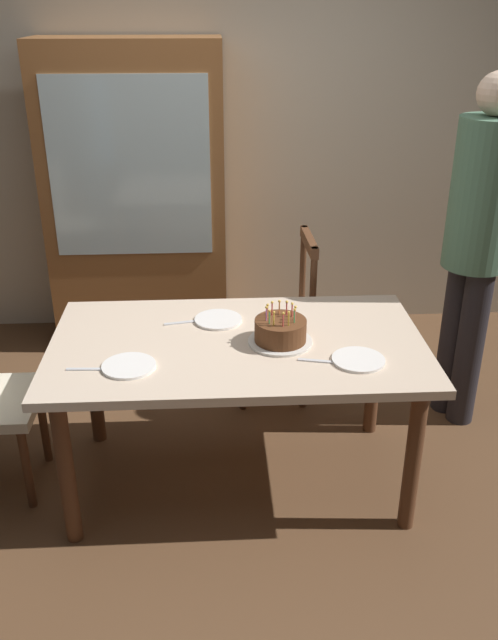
# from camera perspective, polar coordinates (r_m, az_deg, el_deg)

# --- Properties ---
(ground) EXTENTS (6.40, 6.40, 0.00)m
(ground) POSITION_cam_1_polar(r_m,az_deg,el_deg) (3.35, -0.88, -13.13)
(ground) COLOR brown
(back_wall) EXTENTS (6.40, 0.10, 2.60)m
(back_wall) POSITION_cam_1_polar(r_m,az_deg,el_deg) (4.54, -2.00, 15.41)
(back_wall) COLOR beige
(back_wall) RESTS_ON ground
(dining_table) EXTENTS (1.63, 0.93, 0.74)m
(dining_table) POSITION_cam_1_polar(r_m,az_deg,el_deg) (2.99, -0.96, -3.29)
(dining_table) COLOR beige
(dining_table) RESTS_ON ground
(birthday_cake) EXTENTS (0.28, 0.28, 0.18)m
(birthday_cake) POSITION_cam_1_polar(r_m,az_deg,el_deg) (2.91, 2.67, -1.01)
(birthday_cake) COLOR silver
(birthday_cake) RESTS_ON dining_table
(plate_near_celebrant) EXTENTS (0.22, 0.22, 0.01)m
(plate_near_celebrant) POSITION_cam_1_polar(r_m,az_deg,el_deg) (2.78, -10.11, -3.84)
(plate_near_celebrant) COLOR white
(plate_near_celebrant) RESTS_ON dining_table
(plate_far_side) EXTENTS (0.22, 0.22, 0.01)m
(plate_far_side) POSITION_cam_1_polar(r_m,az_deg,el_deg) (3.13, -2.62, 0.03)
(plate_far_side) COLOR white
(plate_far_side) RESTS_ON dining_table
(plate_near_guest) EXTENTS (0.22, 0.22, 0.01)m
(plate_near_guest) POSITION_cam_1_polar(r_m,az_deg,el_deg) (2.82, 9.22, -3.34)
(plate_near_guest) COLOR white
(plate_near_guest) RESTS_ON dining_table
(fork_near_celebrant) EXTENTS (0.18, 0.03, 0.01)m
(fork_near_celebrant) POSITION_cam_1_polar(r_m,az_deg,el_deg) (2.80, -13.39, -4.07)
(fork_near_celebrant) COLOR silver
(fork_near_celebrant) RESTS_ON dining_table
(fork_far_side) EXTENTS (0.18, 0.05, 0.01)m
(fork_far_side) POSITION_cam_1_polar(r_m,az_deg,el_deg) (3.12, -5.55, -0.21)
(fork_far_side) COLOR silver
(fork_far_side) RESTS_ON dining_table
(fork_near_guest) EXTENTS (0.18, 0.06, 0.01)m
(fork_near_guest) POSITION_cam_1_polar(r_m,az_deg,el_deg) (2.80, 5.99, -3.48)
(fork_near_guest) COLOR silver
(fork_near_guest) RESTS_ON dining_table
(chair_spindle_back) EXTENTS (0.45, 0.45, 0.95)m
(chair_spindle_back) POSITION_cam_1_polar(r_m,az_deg,el_deg) (3.79, 2.31, -0.07)
(chair_spindle_back) COLOR tan
(chair_spindle_back) RESTS_ON ground
(person_guest) EXTENTS (0.32, 0.32, 1.81)m
(person_guest) POSITION_cam_1_polar(r_m,az_deg,el_deg) (3.54, 18.73, 6.80)
(person_guest) COLOR #262328
(person_guest) RESTS_ON ground
(china_cabinet) EXTENTS (1.10, 0.45, 1.90)m
(china_cabinet) POSITION_cam_1_polar(r_m,az_deg,el_deg) (4.36, -9.48, 9.96)
(china_cabinet) COLOR brown
(china_cabinet) RESTS_ON ground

